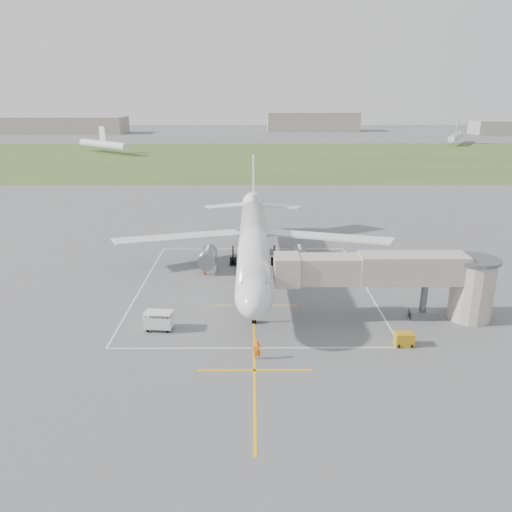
{
  "coord_description": "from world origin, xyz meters",
  "views": [
    {
      "loc": [
        -0.14,
        -62.23,
        22.83
      ],
      "look_at": [
        0.28,
        -4.0,
        4.0
      ],
      "focal_mm": 35.0,
      "sensor_mm": 36.0,
      "label": 1
    }
  ],
  "objects_px": {
    "airliner": "(254,242)",
    "baggage_cart": "(159,321)",
    "gpu_unit": "(404,339)",
    "ramp_worker_nose": "(257,350)",
    "jet_bridge": "(404,277)",
    "ramp_worker_wing": "(205,268)"
  },
  "relations": [
    {
      "from": "baggage_cart",
      "to": "gpu_unit",
      "type": "bearing_deg",
      "value": -3.56
    },
    {
      "from": "baggage_cart",
      "to": "jet_bridge",
      "type": "bearing_deg",
      "value": 10.5
    },
    {
      "from": "jet_bridge",
      "to": "baggage_cart",
      "type": "bearing_deg",
      "value": -174.34
    },
    {
      "from": "ramp_worker_wing",
      "to": "baggage_cart",
      "type": "bearing_deg",
      "value": 132.27
    },
    {
      "from": "gpu_unit",
      "to": "ramp_worker_nose",
      "type": "height_order",
      "value": "ramp_worker_nose"
    },
    {
      "from": "ramp_worker_nose",
      "to": "gpu_unit",
      "type": "bearing_deg",
      "value": 6.58
    },
    {
      "from": "airliner",
      "to": "gpu_unit",
      "type": "bearing_deg",
      "value": -54.84
    },
    {
      "from": "gpu_unit",
      "to": "baggage_cart",
      "type": "distance_m",
      "value": 24.26
    },
    {
      "from": "baggage_cart",
      "to": "ramp_worker_wing",
      "type": "bearing_deg",
      "value": 83.81
    },
    {
      "from": "airliner",
      "to": "jet_bridge",
      "type": "distance_m",
      "value": 21.22
    },
    {
      "from": "airliner",
      "to": "gpu_unit",
      "type": "distance_m",
      "value": 25.13
    },
    {
      "from": "jet_bridge",
      "to": "ramp_worker_nose",
      "type": "xyz_separation_m",
      "value": [
        -15.46,
        -8.59,
        -3.8
      ]
    },
    {
      "from": "jet_bridge",
      "to": "gpu_unit",
      "type": "bearing_deg",
      "value": -103.11
    },
    {
      "from": "gpu_unit",
      "to": "ramp_worker_nose",
      "type": "xyz_separation_m",
      "value": [
        -14.04,
        -2.53,
        0.3
      ]
    },
    {
      "from": "baggage_cart",
      "to": "ramp_worker_nose",
      "type": "xyz_separation_m",
      "value": [
        9.96,
        -6.07,
        -0.05
      ]
    },
    {
      "from": "gpu_unit",
      "to": "baggage_cart",
      "type": "bearing_deg",
      "value": 171.45
    },
    {
      "from": "baggage_cart",
      "to": "ramp_worker_wing",
      "type": "distance_m",
      "value": 16.85
    },
    {
      "from": "jet_bridge",
      "to": "gpu_unit",
      "type": "relative_size",
      "value": 13.31
    },
    {
      "from": "gpu_unit",
      "to": "ramp_worker_nose",
      "type": "bearing_deg",
      "value": -169.95
    },
    {
      "from": "jet_bridge",
      "to": "ramp_worker_nose",
      "type": "bearing_deg",
      "value": -150.94
    },
    {
      "from": "airliner",
      "to": "baggage_cart",
      "type": "bearing_deg",
      "value": -120.02
    },
    {
      "from": "ramp_worker_nose",
      "to": "baggage_cart",
      "type": "bearing_deg",
      "value": 145.01
    }
  ]
}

